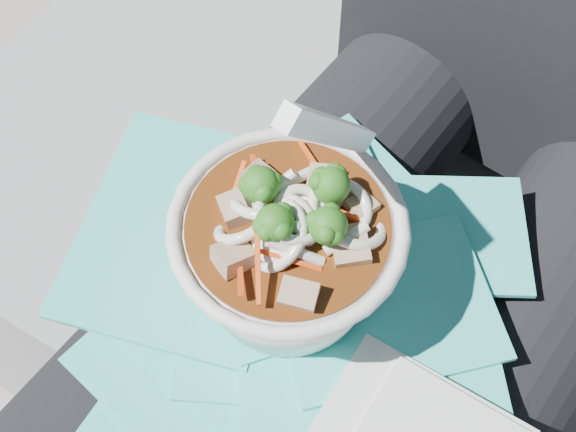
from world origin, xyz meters
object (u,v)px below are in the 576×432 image
Objects in this scene: plastic_bag at (300,304)px; udon_bowl at (289,247)px; stone_ledge at (404,350)px; lap at (346,349)px; person_body at (416,250)px.

plastic_bag is 2.12× the size of udon_bowl.
plastic_bag is (-0.03, -0.17, 0.39)m from stone_ledge.
lap is 0.09m from plastic_bag.
person_body is 5.38× the size of udon_bowl.
lap is at bearing -90.00° from stone_ledge.
person_body reaches higher than lap.
udon_bowl is at bearing 162.57° from plastic_bag.
person_body is 0.17m from udon_bowl.
udon_bowl is (-0.04, -0.02, 0.14)m from lap.
stone_ledge is 2.08× the size of lap.
lap reaches higher than stone_ledge.
stone_ledge is at bearing 80.09° from plastic_bag.
person_body is (-0.00, -0.06, 0.33)m from stone_ledge.
person_body is 2.54× the size of plastic_bag.
stone_ledge is at bearing 90.00° from lap.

